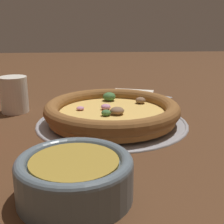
% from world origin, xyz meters
% --- Properties ---
extents(ground_plane, '(3.00, 3.00, 0.00)m').
position_xyz_m(ground_plane, '(0.00, 0.00, 0.00)').
color(ground_plane, '#4C2D19').
extents(pizza_tray, '(0.32, 0.32, 0.01)m').
position_xyz_m(pizza_tray, '(0.00, 0.00, 0.00)').
color(pizza_tray, '#9E9EA3').
rests_on(pizza_tray, ground_plane).
extents(pizza, '(0.29, 0.29, 0.04)m').
position_xyz_m(pizza, '(0.00, 0.00, 0.03)').
color(pizza, '#A86B33').
rests_on(pizza, pizza_tray).
extents(bowl_near, '(0.15, 0.15, 0.05)m').
position_xyz_m(bowl_near, '(-0.07, -0.28, 0.03)').
color(bowl_near, slate).
rests_on(bowl_near, ground_plane).
extents(drinking_cup, '(0.06, 0.06, 0.09)m').
position_xyz_m(drinking_cup, '(-0.23, 0.10, 0.04)').
color(drinking_cup, silver).
rests_on(drinking_cup, ground_plane).
extents(napkin, '(0.16, 0.17, 0.01)m').
position_xyz_m(napkin, '(0.07, 0.25, 0.00)').
color(napkin, beige).
rests_on(napkin, ground_plane).
extents(fork, '(0.14, 0.12, 0.00)m').
position_xyz_m(fork, '(0.11, 0.27, 0.00)').
color(fork, '#B7B7BC').
rests_on(fork, ground_plane).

